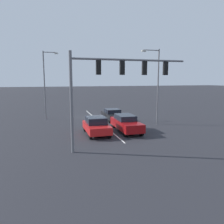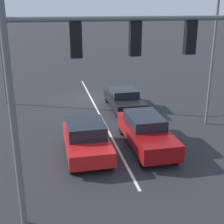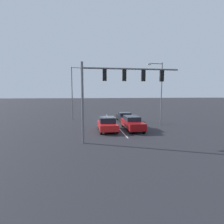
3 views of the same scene
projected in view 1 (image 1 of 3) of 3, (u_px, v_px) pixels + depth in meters
ground_plane at (94, 117)px, 28.38m from camera, size 240.00×240.00×0.00m
lane_stripe_left_divider at (99, 121)px, 25.46m from camera, size 0.12×18.15×0.01m
car_red_midlane_front at (96, 126)px, 19.53m from camera, size 1.90×4.01×1.55m
car_maroon_leftlane_front at (126, 123)px, 20.57m from camera, size 1.76×4.80×1.55m
car_black_leftlane_second at (113, 114)px, 26.33m from camera, size 1.89×4.42×1.33m
traffic_signal_gantry at (113, 78)px, 14.80m from camera, size 8.32×0.37×6.71m
street_lamp_right_shoulder at (46, 81)px, 26.28m from camera, size 1.81×0.24×8.22m
street_lamp_left_shoulder at (156, 82)px, 23.25m from camera, size 2.02×0.24×8.03m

